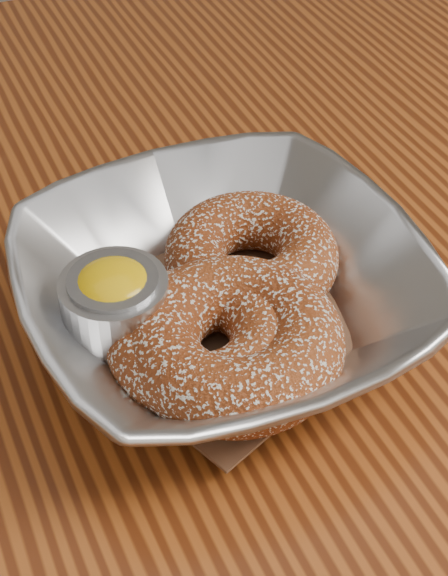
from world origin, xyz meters
name	(u,v)px	position (x,y,z in m)	size (l,w,h in m)	color
table	(280,355)	(0.00, 0.00, 0.65)	(1.20, 0.80, 0.75)	brown
serving_bowl	(224,293)	(-0.06, -0.05, 0.78)	(0.21, 0.21, 0.05)	#B1B4B8
parchment	(224,316)	(-0.06, -0.05, 0.76)	(0.14, 0.14, 0.00)	brown
donut_back	(251,256)	(-0.04, -0.03, 0.78)	(0.10, 0.10, 0.03)	maroon
donut_front	(234,342)	(-0.08, -0.08, 0.78)	(0.11, 0.11, 0.04)	maroon
donut_extra	(202,340)	(-0.09, -0.07, 0.78)	(0.10, 0.10, 0.03)	maroon
ramekin	(116,309)	(-0.12, -0.04, 0.79)	(0.06, 0.06, 0.05)	#B1B4B8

